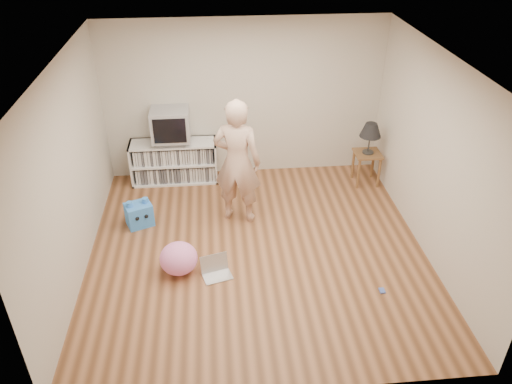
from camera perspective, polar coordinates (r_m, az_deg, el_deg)
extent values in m
plane|color=brown|center=(6.84, 0.14, -6.64)|extent=(4.50, 4.50, 0.00)
cube|color=beige|center=(8.16, -1.37, 10.53)|extent=(4.50, 0.02, 2.60)
cube|color=beige|center=(4.30, 3.06, -11.54)|extent=(4.50, 0.02, 2.60)
cube|color=beige|center=(6.34, -20.53, 1.86)|extent=(0.02, 4.50, 2.60)
cube|color=beige|center=(6.70, 19.73, 3.64)|extent=(0.02, 4.50, 2.60)
cube|color=white|center=(5.62, 0.17, 14.66)|extent=(4.50, 4.50, 0.01)
cube|color=white|center=(8.54, -9.27, 4.12)|extent=(1.40, 0.03, 0.70)
cube|color=white|center=(8.44, -13.97, 3.20)|extent=(0.03, 0.45, 0.70)
cube|color=white|center=(8.33, -4.63, 3.70)|extent=(0.03, 0.45, 0.70)
cube|color=white|center=(8.52, -9.14, 1.48)|extent=(1.40, 0.45, 0.03)
cube|color=white|center=(8.36, -9.33, 3.46)|extent=(1.34, 0.45, 0.03)
cube|color=white|center=(8.21, -9.53, 5.52)|extent=(1.40, 0.45, 0.03)
cube|color=silver|center=(8.36, -9.33, 3.46)|extent=(1.26, 0.36, 0.64)
cube|color=gray|center=(8.19, -9.56, 5.84)|extent=(0.45, 0.35, 0.07)
cube|color=#9F9FA4|center=(8.07, -9.74, 7.66)|extent=(0.60, 0.52, 0.50)
cube|color=black|center=(7.83, -9.84, 6.87)|extent=(0.50, 0.01, 0.40)
cylinder|color=brown|center=(8.23, 11.62, 2.02)|extent=(0.04, 0.04, 0.52)
cylinder|color=brown|center=(8.33, 13.87, 2.11)|extent=(0.04, 0.04, 0.52)
cylinder|color=brown|center=(8.51, 11.02, 3.15)|extent=(0.04, 0.04, 0.52)
cylinder|color=brown|center=(8.61, 13.20, 3.23)|extent=(0.04, 0.04, 0.52)
cube|color=brown|center=(8.29, 12.65, 4.30)|extent=(0.42, 0.42, 0.03)
cylinder|color=#333333|center=(8.28, 12.67, 4.47)|extent=(0.18, 0.18, 0.02)
cylinder|color=#333333|center=(8.21, 12.81, 5.54)|extent=(0.02, 0.02, 0.32)
imported|color=#D0A78E|center=(7.00, -2.16, 3.42)|extent=(0.78, 0.63, 1.87)
cube|color=silver|center=(6.44, -4.44, -9.56)|extent=(0.41, 0.33, 0.02)
cube|color=silver|center=(6.45, -4.81, -8.07)|extent=(0.36, 0.17, 0.23)
cube|color=black|center=(6.45, -4.81, -8.07)|extent=(0.32, 0.14, 0.19)
cube|color=#4B67C9|center=(6.41, 14.21, -10.87)|extent=(0.07, 0.09, 0.02)
cube|color=#3587FF|center=(7.43, -13.20, -2.52)|extent=(0.44, 0.40, 0.34)
cylinder|color=#3587FF|center=(7.30, -14.26, -1.38)|extent=(0.09, 0.09, 0.08)
cylinder|color=#3587FF|center=(7.33, -12.55, -0.94)|extent=(0.09, 0.09, 0.08)
sphere|color=black|center=(7.27, -13.42, -2.99)|extent=(0.06, 0.06, 0.06)
sphere|color=black|center=(7.30, -12.42, -2.73)|extent=(0.06, 0.06, 0.06)
ellipsoid|color=#FF7FCA|center=(6.45, -8.83, -7.51)|extent=(0.57, 0.57, 0.41)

